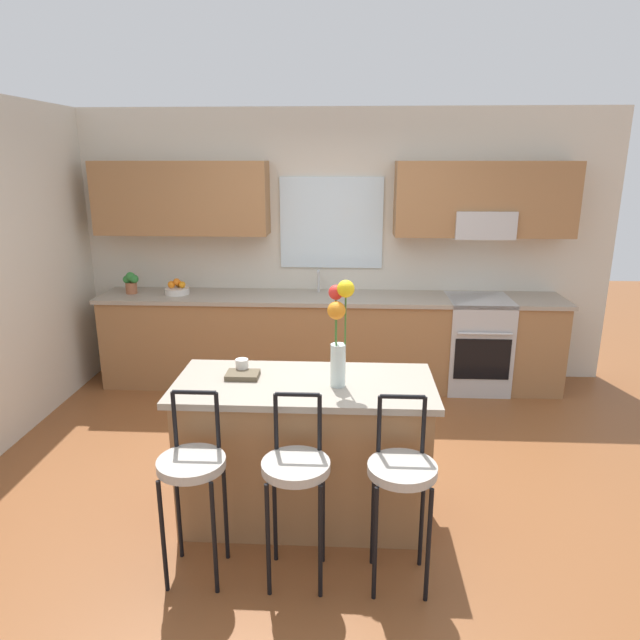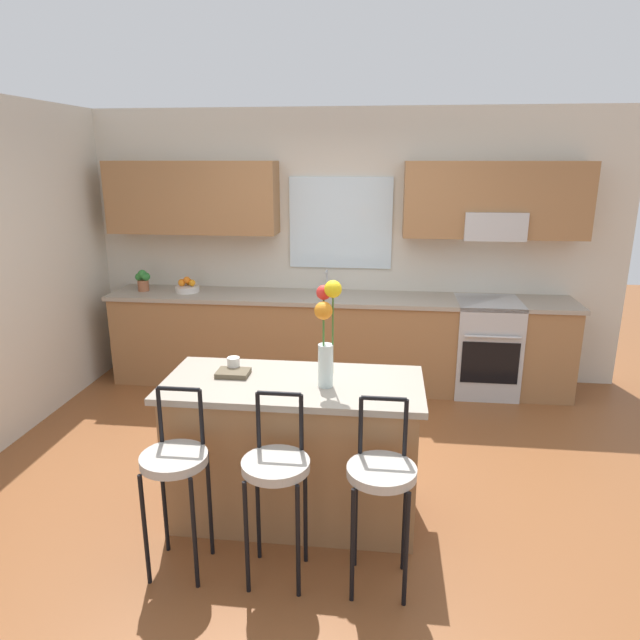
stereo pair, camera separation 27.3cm
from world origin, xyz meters
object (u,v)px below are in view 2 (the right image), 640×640
at_px(fruit_bowl_oranges, 187,287).
at_px(potted_plant_small, 143,280).
at_px(bar_stool_near, 175,467).
at_px(bar_stool_middle, 276,473).
at_px(mug_ceramic, 234,364).
at_px(kitchen_island, 294,449).
at_px(flower_vase, 326,328).
at_px(cookbook, 233,373).
at_px(oven_range, 485,347).
at_px(bar_stool_far, 381,479).

xyz_separation_m(fruit_bowl_oranges, potted_plant_small, (-0.46, -0.00, 0.07)).
relative_size(bar_stool_near, potted_plant_small, 4.81).
height_order(bar_stool_middle, fruit_bowl_oranges, fruit_bowl_oranges).
relative_size(mug_ceramic, potted_plant_small, 0.42).
bearing_deg(fruit_bowl_oranges, bar_stool_middle, -62.76).
xyz_separation_m(kitchen_island, bar_stool_middle, (0.00, -0.57, 0.17)).
distance_m(flower_vase, cookbook, 0.69).
bearing_deg(fruit_bowl_oranges, kitchen_island, -57.14).
distance_m(flower_vase, mug_ceramic, 0.71).
xyz_separation_m(oven_range, fruit_bowl_oranges, (-2.98, 0.03, 0.51)).
relative_size(oven_range, bar_stool_middle, 0.88).
bearing_deg(oven_range, fruit_bowl_oranges, 179.46).
distance_m(oven_range, potted_plant_small, 3.48).
relative_size(bar_stool_middle, fruit_bowl_oranges, 4.34).
distance_m(kitchen_island, bar_stool_far, 0.81).
height_order(mug_ceramic, cookbook, mug_ceramic).
relative_size(oven_range, cookbook, 4.60).
bearing_deg(mug_ceramic, bar_stool_near, -101.74).
xyz_separation_m(bar_stool_near, potted_plant_small, (-1.36, 2.81, 0.40)).
distance_m(oven_range, bar_stool_middle, 3.18).
bearing_deg(potted_plant_small, bar_stool_far, -48.81).
distance_m(bar_stool_near, cookbook, 0.71).
height_order(kitchen_island, bar_stool_far, bar_stool_far).
bearing_deg(mug_ceramic, flower_vase, -16.36).
distance_m(cookbook, potted_plant_small, 2.67).
bearing_deg(flower_vase, bar_stool_middle, -111.63).
distance_m(bar_stool_far, fruit_bowl_oranges, 3.47).
xyz_separation_m(flower_vase, fruit_bowl_oranges, (-1.66, 2.29, -0.31)).
relative_size(flower_vase, mug_ceramic, 7.13).
distance_m(bar_stool_middle, bar_stool_far, 0.55).
relative_size(flower_vase, potted_plant_small, 2.96).
relative_size(cookbook, fruit_bowl_oranges, 0.83).
xyz_separation_m(bar_stool_far, flower_vase, (-0.34, 0.52, 0.65)).
distance_m(cookbook, fruit_bowl_oranges, 2.43).
height_order(bar_stool_far, flower_vase, flower_vase).
bearing_deg(bar_stool_near, cookbook, 75.31).
bearing_deg(kitchen_island, oven_range, 55.41).
relative_size(bar_stool_far, fruit_bowl_oranges, 4.34).
relative_size(oven_range, potted_plant_small, 4.25).
bearing_deg(potted_plant_small, bar_stool_middle, -55.81).
relative_size(bar_stool_far, cookbook, 5.21).
relative_size(cookbook, potted_plant_small, 0.92).
relative_size(fruit_bowl_oranges, potted_plant_small, 1.11).
relative_size(kitchen_island, fruit_bowl_oranges, 6.57).
bearing_deg(fruit_bowl_oranges, mug_ceramic, -63.65).
bearing_deg(fruit_bowl_oranges, potted_plant_small, -179.53).
xyz_separation_m(kitchen_island, flower_vase, (0.21, -0.05, 0.82)).
bearing_deg(bar_stool_middle, bar_stool_far, 0.00).
bearing_deg(flower_vase, bar_stool_near, -145.30).
distance_m(mug_ceramic, fruit_bowl_oranges, 2.35).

